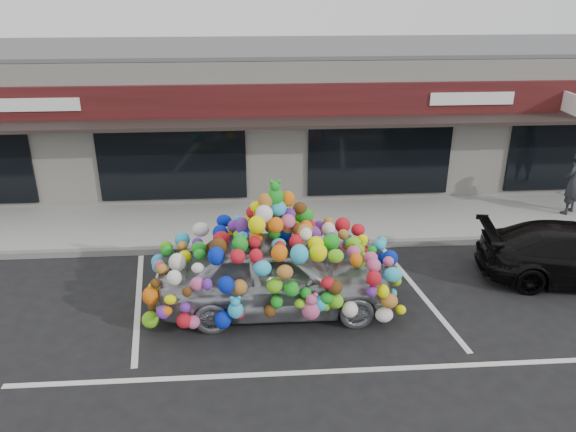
{
  "coord_description": "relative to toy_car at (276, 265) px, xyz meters",
  "views": [
    {
      "loc": [
        -0.78,
        -10.1,
        6.25
      ],
      "look_at": [
        0.03,
        1.4,
        1.37
      ],
      "focal_mm": 35.0,
      "sensor_mm": 36.0,
      "label": 1
    }
  ],
  "objects": [
    {
      "name": "toy_car",
      "position": [
        0.0,
        0.0,
        0.0
      ],
      "size": [
        3.36,
        4.97,
        2.9
      ],
      "rotation": [
        0.0,
        0.0,
        1.57
      ],
      "color": "#B0B3BC",
      "rests_on": "ground"
    },
    {
      "name": "kerb",
      "position": [
        0.32,
        2.67,
        -0.91
      ],
      "size": [
        26.0,
        0.18,
        0.16
      ],
      "primitive_type": "cube",
      "color": "slate",
      "rests_on": "ground"
    },
    {
      "name": "shop_building",
      "position": [
        0.32,
        8.61,
        1.18
      ],
      "size": [
        24.0,
        7.2,
        4.31
      ],
      "color": "white",
      "rests_on": "ground"
    },
    {
      "name": "lane_line",
      "position": [
        2.32,
        -2.13,
        -0.98
      ],
      "size": [
        14.0,
        0.12,
        0.01
      ],
      "primitive_type": "cube",
      "color": "silver",
      "rests_on": "ground"
    },
    {
      "name": "parking_stripe_mid",
      "position": [
        3.12,
        0.37,
        -0.98
      ],
      "size": [
        0.73,
        4.37,
        0.01
      ],
      "primitive_type": "cube",
      "rotation": [
        0.0,
        0.0,
        0.14
      ],
      "color": "silver",
      "rests_on": "ground"
    },
    {
      "name": "ground",
      "position": [
        0.32,
        0.17,
        -0.98
      ],
      "size": [
        90.0,
        90.0,
        0.0
      ],
      "primitive_type": "plane",
      "color": "black",
      "rests_on": "ground"
    },
    {
      "name": "sidewalk",
      "position": [
        0.32,
        4.17,
        -0.91
      ],
      "size": [
        26.0,
        3.0,
        0.15
      ],
      "primitive_type": "cube",
      "color": "gray",
      "rests_on": "ground"
    },
    {
      "name": "parking_stripe_left",
      "position": [
        -2.88,
        0.37,
        -0.98
      ],
      "size": [
        0.73,
        4.37,
        0.01
      ],
      "primitive_type": "cube",
      "rotation": [
        0.0,
        0.0,
        0.14
      ],
      "color": "silver",
      "rests_on": "ground"
    },
    {
      "name": "pedestrian_a",
      "position": [
        8.45,
        4.13,
        0.11
      ],
      "size": [
        0.81,
        0.79,
        1.88
      ],
      "primitive_type": "imported",
      "rotation": [
        0.0,
        0.0,
        3.85
      ],
      "color": "#222227",
      "rests_on": "sidewalk"
    }
  ]
}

